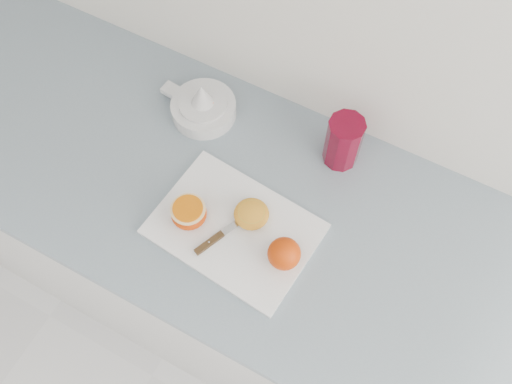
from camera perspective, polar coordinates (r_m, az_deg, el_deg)
counter at (r=1.72m, az=-2.07°, el=-6.93°), size 2.41×0.64×0.89m
cutting_board at (r=1.26m, az=-2.18°, el=-3.71°), size 0.37×0.28×0.01m
whole_orange at (r=1.20m, az=2.83°, el=-6.18°), size 0.07×0.07×0.07m
half_orange at (r=1.26m, az=-6.73°, el=-2.10°), size 0.08×0.08×0.05m
squeezed_shell at (r=1.25m, az=-0.46°, el=-2.20°), size 0.08×0.08×0.03m
paring_knife at (r=1.25m, az=-4.15°, el=-4.70°), size 0.08×0.16×0.01m
citrus_juicer at (r=1.41m, az=-5.35°, el=8.54°), size 0.20×0.16×0.11m
red_tumbler at (r=1.32m, az=8.70°, el=4.89°), size 0.08×0.08×0.14m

